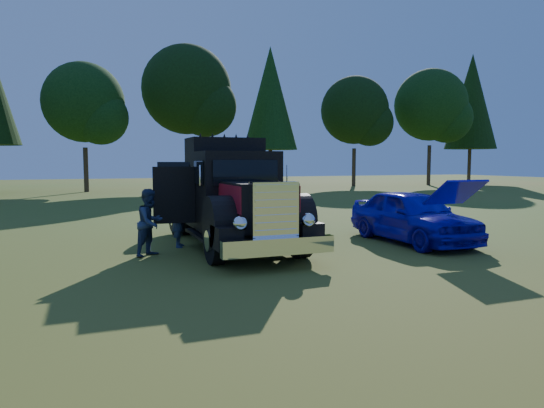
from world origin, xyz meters
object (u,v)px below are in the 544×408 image
Objects in this scene: spectator_near at (179,218)px; diamond_t_truck at (233,200)px; spectator_far at (150,222)px; hotrod_coupe at (413,216)px.

diamond_t_truck is at bearing -92.52° from spectator_near.
diamond_t_truck is 1.55m from spectator_near.
spectator_near is 1.34m from spectator_far.
diamond_t_truck reaches higher than hotrod_coupe.
spectator_far is (-0.89, -0.99, 0.04)m from spectator_near.
diamond_t_truck is 2.39m from spectator_far.
spectator_near is 0.95× the size of spectator_far.
spectator_near is (-1.39, 0.48, -0.49)m from diamond_t_truck.
hotrod_coupe is 2.71× the size of spectator_far.
spectator_near is (-6.42, 1.66, 0.02)m from hotrod_coupe.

